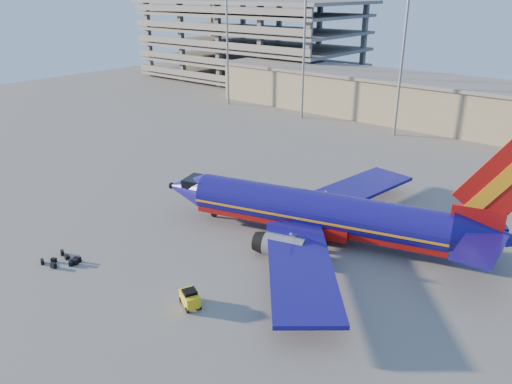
% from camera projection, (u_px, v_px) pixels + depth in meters
% --- Properties ---
extents(ground, '(220.00, 220.00, 0.00)m').
position_uv_depth(ground, '(249.00, 234.00, 53.14)').
color(ground, slate).
rests_on(ground, ground).
extents(terminal_building, '(122.00, 16.00, 8.50)m').
position_uv_depth(terminal_building, '(507.00, 111.00, 87.04)').
color(terminal_building, gray).
rests_on(terminal_building, ground).
extents(parking_garage, '(62.00, 32.00, 21.40)m').
position_uv_depth(parking_garage, '(251.00, 37.00, 138.10)').
color(parking_garage, slate).
rests_on(parking_garage, ground).
extents(light_mast_row, '(101.60, 1.60, 28.65)m').
position_uv_depth(light_mast_row, '(467.00, 35.00, 76.41)').
color(light_mast_row, gray).
rests_on(light_mast_row, ground).
extents(aircraft_main, '(37.56, 35.62, 13.02)m').
position_uv_depth(aircraft_main, '(325.00, 214.00, 51.17)').
color(aircraft_main, navy).
rests_on(aircraft_main, ground).
extents(baggage_tug, '(2.39, 1.98, 1.48)m').
position_uv_depth(baggage_tug, '(190.00, 298.00, 40.76)').
color(baggage_tug, yellow).
rests_on(baggage_tug, ground).
extents(luggage_pile, '(3.29, 2.87, 0.53)m').
position_uv_depth(luggage_pile, '(64.00, 260.00, 47.45)').
color(luggage_pile, black).
rests_on(luggage_pile, ground).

